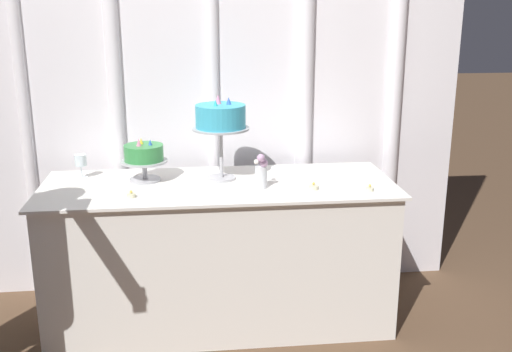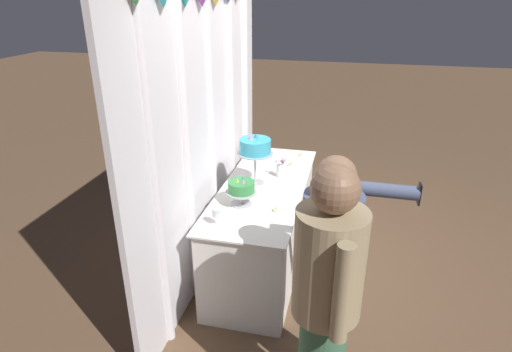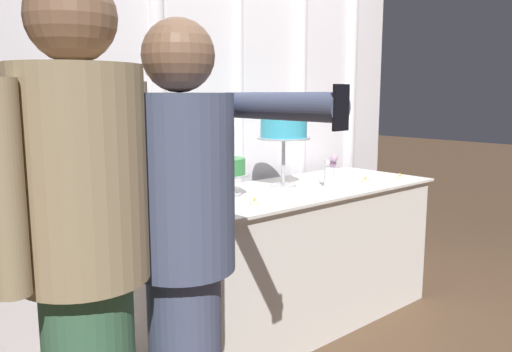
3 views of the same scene
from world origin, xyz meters
TOP-DOWN VIEW (x-y plane):
  - ground_plane at (0.00, 0.00)m, footprint 24.00×24.00m
  - draped_curtain at (0.03, 0.58)m, footprint 2.95×0.19m
  - cake_table at (0.00, 0.10)m, footprint 1.85×0.69m
  - cake_display_nearleft at (-0.39, 0.20)m, footprint 0.24×0.24m
  - cake_display_nearright at (0.02, 0.19)m, footprint 0.30×0.30m
  - wine_glass at (-0.73, 0.29)m, footprint 0.06×0.06m
  - flower_vase at (0.21, 0.00)m, footprint 0.07×0.10m
  - tealight_far_left at (-0.44, -0.08)m, footprint 0.05×0.05m
  - tealight_near_left at (0.47, -0.05)m, footprint 0.05×0.05m
  - tealight_near_right at (0.75, -0.11)m, footprint 0.04×0.04m
  - guest_girl_blue_dress at (-1.14, -0.54)m, footprint 0.50×0.66m
  - guest_man_dark_suit at (-1.47, -0.54)m, footprint 0.50×0.45m

SIDE VIEW (x-z plane):
  - ground_plane at x=0.00m, z-range 0.00..0.00m
  - cake_table at x=0.00m, z-range 0.00..0.79m
  - tealight_far_left at x=-0.44m, z-range 0.79..0.82m
  - tealight_near_right at x=0.75m, z-range 0.79..0.82m
  - tealight_near_left at x=0.47m, z-range 0.79..0.82m
  - guest_girl_blue_dress at x=-1.14m, z-range 0.08..1.62m
  - flower_vase at x=0.21m, z-range 0.78..0.97m
  - wine_glass at x=-0.73m, z-range 0.82..0.95m
  - guest_man_dark_suit at x=-1.47m, z-range 0.07..1.70m
  - cake_display_nearleft at x=-0.39m, z-range 0.81..1.05m
  - cake_display_nearright at x=0.02m, z-range 0.89..1.34m
  - draped_curtain at x=0.03m, z-range 0.11..2.78m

